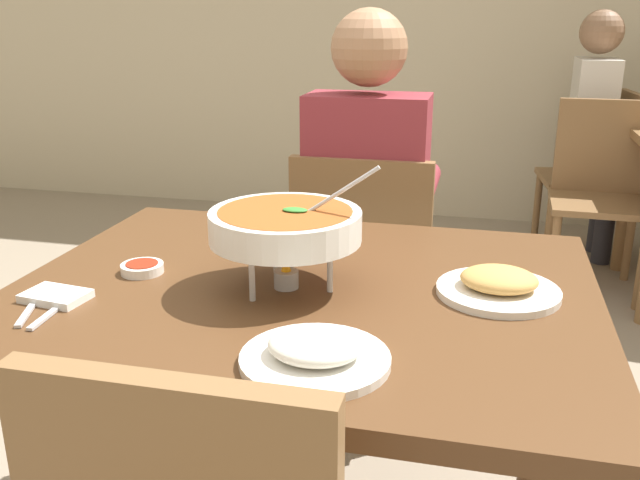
% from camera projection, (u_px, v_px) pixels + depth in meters
% --- Properties ---
extents(dining_table_main, '(1.17, 0.94, 0.77)m').
position_uv_depth(dining_table_main, '(303.00, 337.00, 1.44)').
color(dining_table_main, '#51331C').
rests_on(dining_table_main, ground_plane).
extents(chair_diner_main, '(0.44, 0.44, 0.90)m').
position_uv_depth(chair_diner_main, '(365.00, 274.00, 2.18)').
color(chair_diner_main, brown).
rests_on(chair_diner_main, ground_plane).
extents(diner_main, '(0.40, 0.45, 1.31)m').
position_uv_depth(diner_main, '(368.00, 199.00, 2.14)').
color(diner_main, '#2D2D38').
rests_on(diner_main, ground_plane).
extents(curry_bowl, '(0.33, 0.30, 0.26)m').
position_uv_depth(curry_bowl, '(285.00, 226.00, 1.35)').
color(curry_bowl, silver).
rests_on(curry_bowl, dining_table_main).
extents(rice_plate, '(0.24, 0.24, 0.06)m').
position_uv_depth(rice_plate, '(315.00, 352.00, 1.08)').
color(rice_plate, white).
rests_on(rice_plate, dining_table_main).
extents(appetizer_plate, '(0.24, 0.24, 0.06)m').
position_uv_depth(appetizer_plate, '(499.00, 285.00, 1.35)').
color(appetizer_plate, white).
rests_on(appetizer_plate, dining_table_main).
extents(sauce_dish, '(0.09, 0.09, 0.02)m').
position_uv_depth(sauce_dish, '(142.00, 268.00, 1.47)').
color(sauce_dish, white).
rests_on(sauce_dish, dining_table_main).
extents(napkin_folded, '(0.13, 0.09, 0.02)m').
position_uv_depth(napkin_folded, '(56.00, 296.00, 1.33)').
color(napkin_folded, white).
rests_on(napkin_folded, dining_table_main).
extents(fork_utensil, '(0.07, 0.16, 0.01)m').
position_uv_depth(fork_utensil, '(31.00, 307.00, 1.29)').
color(fork_utensil, silver).
rests_on(fork_utensil, dining_table_main).
extents(spoon_utensil, '(0.02, 0.17, 0.01)m').
position_uv_depth(spoon_utensil, '(55.00, 310.00, 1.28)').
color(spoon_utensil, silver).
rests_on(spoon_utensil, dining_table_main).
extents(chair_bg_right, '(0.48, 0.48, 0.90)m').
position_uv_depth(chair_bg_right, '(603.00, 166.00, 3.70)').
color(chair_bg_right, brown).
rests_on(chair_bg_right, ground_plane).
extents(chair_bg_window, '(0.45, 0.45, 0.90)m').
position_uv_depth(chair_bg_window, '(599.00, 184.00, 3.32)').
color(chair_bg_window, brown).
rests_on(chair_bg_window, ground_plane).
extents(patron_bg_right, '(0.45, 0.40, 1.31)m').
position_uv_depth(patron_bg_right, '(599.00, 122.00, 3.64)').
color(patron_bg_right, '#2D2D38').
rests_on(patron_bg_right, ground_plane).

